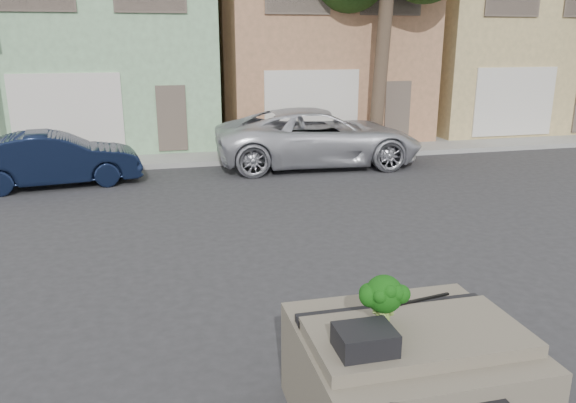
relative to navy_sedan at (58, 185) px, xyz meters
name	(u,v)px	position (x,y,z in m)	size (l,w,h in m)	color
ground_plane	(315,295)	(4.60, -7.70, 0.00)	(120.00, 120.00, 0.00)	#303033
sidewalk	(223,153)	(4.60, 2.80, 0.07)	(40.00, 3.00, 0.15)	gray
townhouse_mint	(107,34)	(1.10, 6.80, 3.77)	(7.20, 8.20, 7.55)	#89B888
townhouse_tan	(310,34)	(8.60, 6.80, 3.77)	(7.20, 8.20, 7.55)	#AA7754
townhouse_beige	(483,35)	(16.10, 6.80, 3.77)	(7.20, 8.20, 7.55)	tan
navy_sedan	(58,185)	(0.00, 0.00, 0.00)	(1.44, 4.14, 1.37)	black
silver_pickup	(318,165)	(7.17, 0.73, 0.00)	(2.77, 6.01, 1.67)	silver
tree_near	(383,17)	(9.60, 2.10, 4.25)	(4.40, 4.00, 8.50)	#203E15
car_dashboard	(407,376)	(4.60, -10.70, 0.56)	(2.00, 1.80, 1.12)	#675F50
instrument_hump	(365,340)	(4.02, -11.05, 1.22)	(0.48, 0.38, 0.20)	black
wiper_arm	(420,300)	(4.88, -10.32, 1.13)	(0.70, 0.03, 0.02)	black
broccoli	(384,301)	(4.32, -10.71, 1.37)	(0.41, 0.41, 0.50)	#0D3B0A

